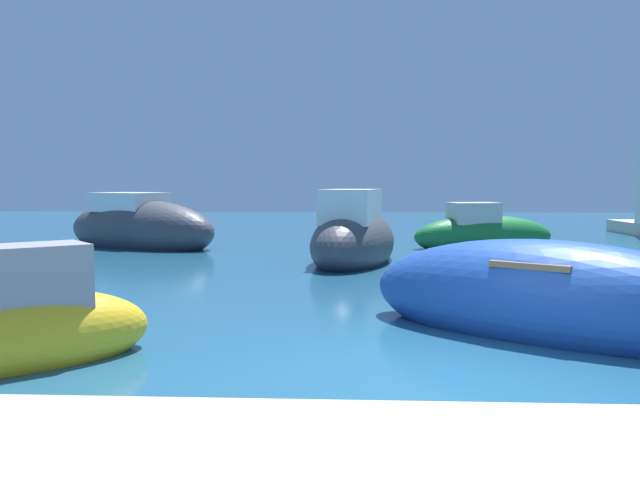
# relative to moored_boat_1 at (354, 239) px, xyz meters

# --- Properties ---
(ground) EXTENTS (80.00, 80.00, 0.00)m
(ground) POSITION_rel_moored_boat_1_xyz_m (0.91, -10.22, -0.60)
(ground) COLOR #1E5170
(moored_boat_1) EXTENTS (2.92, 5.04, 2.29)m
(moored_boat_1) POSITION_rel_moored_boat_1_xyz_m (0.00, 0.00, 0.00)
(moored_boat_1) COLOR #3F3F47
(moored_boat_1) RESTS_ON ground
(moored_boat_2) EXTENTS (5.32, 4.50, 1.65)m
(moored_boat_2) POSITION_rel_moored_boat_1_xyz_m (2.59, -7.89, -0.14)
(moored_boat_2) COLOR #1E479E
(moored_boat_2) RESTS_ON ground
(moored_boat_3) EXTENTS (3.08, 2.86, 1.59)m
(moored_boat_3) POSITION_rel_moored_boat_1_xyz_m (-3.78, -9.69, -0.22)
(moored_boat_3) COLOR gold
(moored_boat_3) RESTS_ON ground
(moored_boat_4) EXTENTS (6.20, 4.61, 2.18)m
(moored_boat_4) POSITION_rel_moored_boat_1_xyz_m (-6.89, 3.89, 0.01)
(moored_boat_4) COLOR #3F3F47
(moored_boat_4) RESTS_ON ground
(moored_boat_5) EXTENTS (4.83, 2.56, 1.74)m
(moored_boat_5) POSITION_rel_moored_boat_1_xyz_m (4.09, 4.01, -0.16)
(moored_boat_5) COLOR #197233
(moored_boat_5) RESTS_ON ground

